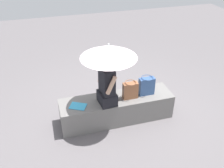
% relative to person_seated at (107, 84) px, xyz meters
% --- Properties ---
extents(ground_plane, '(14.00, 14.00, 0.00)m').
position_rel_person_seated_xyz_m(ground_plane, '(0.21, 0.09, -0.87)').
color(ground_plane, '#605B5E').
extents(stone_bench, '(2.10, 0.55, 0.48)m').
position_rel_person_seated_xyz_m(stone_bench, '(0.21, 0.09, -0.63)').
color(stone_bench, slate).
rests_on(stone_bench, ground).
extents(person_seated, '(0.31, 0.49, 0.90)m').
position_rel_person_seated_xyz_m(person_seated, '(0.00, 0.00, 0.00)').
color(person_seated, black).
rests_on(person_seated, stone_bench).
extents(parasol, '(0.91, 0.91, 1.15)m').
position_rel_person_seated_xyz_m(parasol, '(0.02, -0.05, 0.63)').
color(parasol, '#B7B7BC').
rests_on(parasol, stone_bench).
extents(handbag_black, '(0.27, 0.20, 0.33)m').
position_rel_person_seated_xyz_m(handbag_black, '(0.44, 0.04, -0.22)').
color(handbag_black, brown).
rests_on(handbag_black, stone_bench).
extents(tote_bag_canvas, '(0.29, 0.21, 0.36)m').
position_rel_person_seated_xyz_m(tote_bag_canvas, '(0.77, 0.07, -0.21)').
color(tote_bag_canvas, '#335184').
rests_on(tote_bag_canvas, stone_bench).
extents(magazine, '(0.34, 0.31, 0.01)m').
position_rel_person_seated_xyz_m(magazine, '(-0.52, 0.04, -0.38)').
color(magazine, '#339ED1').
rests_on(magazine, stone_bench).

